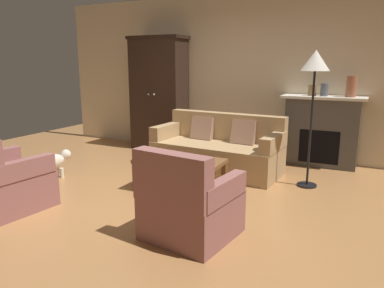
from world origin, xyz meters
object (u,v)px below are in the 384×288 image
Objects in this scene: fireplace at (321,131)px; armoire at (159,94)px; mantel_vase_terracotta at (351,86)px; armchair_near_left at (4,183)px; coffee_table at (180,163)px; couch at (218,150)px; armchair_near_right at (189,206)px; book_stack at (167,154)px; fruit_bowl at (181,157)px; floor_lamp at (315,69)px; mantel_vase_slate at (324,90)px; dog at (53,162)px; mantel_vase_bronze at (312,90)px.

fireplace is 2.99m from armoire.
mantel_vase_terracotta reaches higher than armchair_near_left.
coffee_table is 3.46× the size of mantel_vase_terracotta.
couch is 2.24× the size of armchair_near_right.
couch is 7.44× the size of book_stack.
fruit_bowl is (-0.07, -1.08, 0.14)m from couch.
mantel_vase_slate is at bearing 89.62° from floor_lamp.
floor_lamp is at bearing 32.00° from coffee_table.
armchair_near_right is at bearing -58.81° from fruit_bowl.
armoire is 2.39× the size of armchair_near_left.
dog is at bearing -147.40° from mantel_vase_terracotta.
mantel_vase_slate is at bearing 35.47° from dog.
fireplace is 4.55m from armchair_near_left.
armchair_near_right is at bearing -58.42° from coffee_table.
mantel_vase_bronze reaches higher than book_stack.
fruit_bowl is 1.55× the size of mantel_vase_bronze.
mantel_vase_slate is (1.43, 2.07, 0.77)m from fruit_bowl.
fruit_bowl is 0.31× the size of armchair_near_left.
mantel_vase_bronze is at bearing 36.98° from dog.
mantel_vase_terracotta is 0.36× the size of armchair_near_left.
couch is 6.20× the size of mantel_vase_terracotta.
floor_lamp reaches higher than coffee_table.
floor_lamp is at bearing 38.49° from armchair_near_left.
book_stack is (-1.66, -2.03, -0.11)m from fireplace.
mantel_vase_slate reaches higher than coffee_table.
mantel_vase_terracotta is at bearing 47.87° from coffee_table.
coffee_table is at bearing 43.94° from armchair_near_left.
mantel_vase_slate is at bearing -90.00° from fireplace.
armchair_near_right is (2.17, -3.09, -0.74)m from armoire.
fireplace is 1.43× the size of armchair_near_left.
armoire is at bearing -178.97° from mantel_vase_terracotta.
mantel_vase_bronze is 0.56m from mantel_vase_terracotta.
coffee_table is 1.25× the size of armchair_near_right.
coffee_table is 6.27× the size of mantel_vase_bronze.
fruit_bowl is at bearing -131.29° from mantel_vase_terracotta.
fireplace is at bearing 49.81° from armchair_near_left.
book_stack is (-0.30, -1.02, 0.14)m from couch.
mantel_vase_slate reaches higher than mantel_vase_bronze.
armchair_near_right is (-1.16, -3.15, -0.96)m from mantel_vase_terracotta.
armoire is 6.63× the size of mantel_vase_terracotta.
fruit_bowl is at bearing -52.94° from armoire.
armchair_near_right is (0.66, -1.08, -0.14)m from fruit_bowl.
mantel_vase_slate is 3.37m from armchair_near_right.
book_stack is 0.30× the size of armchair_near_left.
mantel_vase_terracotta is at bearing 71.04° from floor_lamp.
coffee_table is at bearing -53.06° from armoire.
mantel_vase_slate reaches higher than book_stack.
armoire is at bearing -178.83° from mantel_vase_slate.
mantel_vase_terracotta is (0.56, 0.00, 0.07)m from mantel_vase_bronze.
coffee_table is 0.62× the size of floor_lamp.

